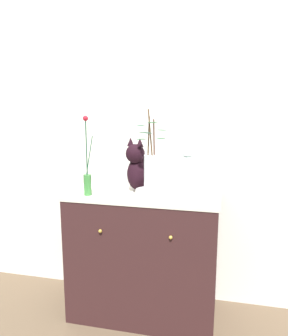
% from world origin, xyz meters
% --- Properties ---
extents(ground_plane, '(6.00, 6.00, 0.00)m').
position_xyz_m(ground_plane, '(0.00, 0.00, 0.00)').
color(ground_plane, brown).
extents(wall_back, '(4.40, 0.08, 2.60)m').
position_xyz_m(wall_back, '(0.00, 0.33, 1.30)').
color(wall_back, silver).
rests_on(wall_back, ground_plane).
extents(sideboard, '(1.07, 0.54, 0.94)m').
position_xyz_m(sideboard, '(0.00, -0.00, 0.47)').
color(sideboard, '#311A1B').
rests_on(sideboard, ground_plane).
extents(cat_sitting, '(0.22, 0.44, 0.39)m').
position_xyz_m(cat_sitting, '(-0.05, 0.06, 1.10)').
color(cat_sitting, black).
rests_on(cat_sitting, sideboard).
extents(vase_slim_green, '(0.07, 0.05, 0.55)m').
position_xyz_m(vase_slim_green, '(-0.37, -0.14, 1.07)').
color(vase_slim_green, '#377736').
rests_on(vase_slim_green, sideboard).
extents(bowl_porcelain, '(0.21, 0.21, 0.06)m').
position_xyz_m(bowl_porcelain, '(0.08, -0.14, 0.97)').
color(bowl_porcelain, white).
rests_on(bowl_porcelain, sideboard).
extents(vase_glass_clear, '(0.22, 0.13, 0.53)m').
position_xyz_m(vase_glass_clear, '(0.08, -0.14, 1.14)').
color(vase_glass_clear, silver).
rests_on(vase_glass_clear, bowl_porcelain).
extents(jar_lidded_porcelain, '(0.10, 0.10, 0.36)m').
position_xyz_m(jar_lidded_porcelain, '(0.30, -0.04, 1.10)').
color(jar_lidded_porcelain, white).
rests_on(jar_lidded_porcelain, sideboard).
extents(candle_pillar, '(0.06, 0.06, 0.15)m').
position_xyz_m(candle_pillar, '(0.45, -0.02, 1.01)').
color(candle_pillar, silver).
rests_on(candle_pillar, sideboard).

